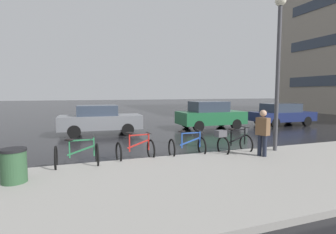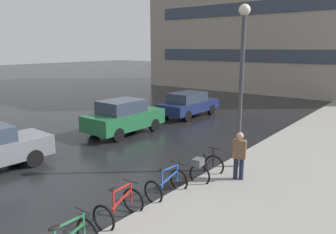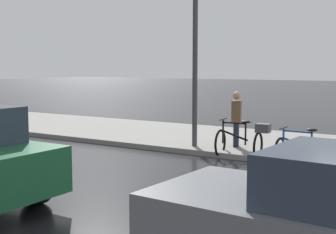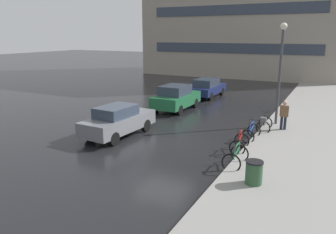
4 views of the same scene
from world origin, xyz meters
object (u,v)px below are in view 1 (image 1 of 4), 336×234
at_px(trash_bin, 14,168).
at_px(bicycle_nearest, 77,156).
at_px(bicycle_second, 135,150).
at_px(streetlamp, 278,55).
at_px(bicycle_third, 187,146).
at_px(car_grey, 100,120).
at_px(car_navy, 282,114).
at_px(pedestrian, 263,132).
at_px(bicycle_farthest, 232,142).
at_px(car_green, 210,115).

bearing_deg(trash_bin, bicycle_nearest, 126.01).
bearing_deg(bicycle_second, streetlamp, 82.21).
height_order(bicycle_second, bicycle_third, bicycle_second).
relative_size(bicycle_nearest, trash_bin, 1.26).
bearing_deg(bicycle_third, car_grey, -159.07).
relative_size(car_navy, streetlamp, 0.76).
xyz_separation_m(pedestrian, trash_bin, (0.13, -7.16, -0.47)).
bearing_deg(bicycle_second, car_grey, -174.97).
bearing_deg(trash_bin, bicycle_third, 104.58).
xyz_separation_m(bicycle_nearest, streetlamp, (0.35, 6.77, 3.14)).
height_order(bicycle_farthest, car_grey, car_grey).
bearing_deg(bicycle_farthest, car_grey, -148.59).
distance_m(car_grey, car_green, 6.60).
bearing_deg(car_navy, car_green, -91.87).
relative_size(bicycle_third, car_grey, 0.28).
bearing_deg(bicycle_farthest, car_green, 157.30).
relative_size(streetlamp, trash_bin, 5.94).
relative_size(bicycle_farthest, pedestrian, 0.82).
height_order(car_grey, car_navy, car_grey).
height_order(bicycle_nearest, trash_bin, bicycle_nearest).
bearing_deg(trash_bin, streetlamp, 94.66).
height_order(bicycle_farthest, streetlamp, streetlamp).
height_order(car_green, car_navy, car_green).
bearing_deg(streetlamp, car_navy, 135.40).
relative_size(bicycle_farthest, trash_bin, 1.45).
relative_size(car_grey, trash_bin, 4.60).
height_order(bicycle_second, bicycle_farthest, bicycle_farthest).
xyz_separation_m(car_grey, streetlamp, (6.73, 5.53, 2.76)).
xyz_separation_m(bicycle_second, bicycle_third, (0.05, 1.80, -0.01)).
distance_m(car_grey, car_navy, 12.00).
distance_m(car_green, car_navy, 5.40).
bearing_deg(pedestrian, bicycle_nearest, -98.75).
bearing_deg(bicycle_third, trash_bin, -75.42).
bearing_deg(car_green, bicycle_third, -34.92).
height_order(bicycle_nearest, streetlamp, streetlamp).
xyz_separation_m(car_grey, pedestrian, (7.27, 4.51, 0.15)).
relative_size(bicycle_second, trash_bin, 1.27).
bearing_deg(bicycle_nearest, car_grey, 168.97).
relative_size(car_green, streetlamp, 0.73).
bearing_deg(pedestrian, car_navy, 133.46).
bearing_deg(trash_bin, car_navy, 116.26).
bearing_deg(trash_bin, bicycle_second, 113.01).
bearing_deg(bicycle_farthest, bicycle_second, -96.07).
distance_m(bicycle_third, bicycle_farthest, 1.61).
xyz_separation_m(bicycle_second, car_navy, (-5.87, 11.46, 0.38)).
relative_size(car_green, trash_bin, 4.31).
distance_m(bicycle_farthest, car_navy, 10.21).
relative_size(bicycle_farthest, car_grey, 0.32).
bearing_deg(streetlamp, car_green, 171.01).
xyz_separation_m(bicycle_nearest, bicycle_third, (-0.28, 3.58, -0.02)).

